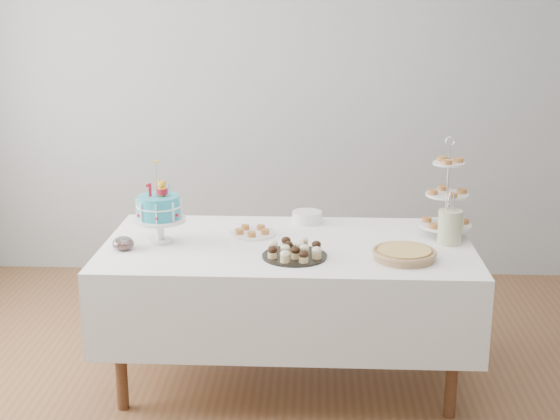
{
  "coord_description": "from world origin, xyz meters",
  "views": [
    {
      "loc": [
        0.14,
        -3.57,
        2.03
      ],
      "look_at": [
        -0.04,
        0.3,
        0.95
      ],
      "focal_mm": 50.0,
      "sensor_mm": 36.0,
      "label": 1
    }
  ],
  "objects_px": {
    "pie": "(404,254)",
    "jam_bowl_b": "(123,244)",
    "tiered_stand": "(447,195)",
    "birthday_cake": "(160,221)",
    "table": "(288,284)",
    "pastry_plate": "(252,232)",
    "utensil_pitcher": "(450,226)",
    "cupcake_tray": "(295,250)",
    "plate_stack": "(307,217)",
    "jam_bowl_a": "(123,243)"
  },
  "relations": [
    {
      "from": "pie",
      "to": "tiered_stand",
      "type": "distance_m",
      "value": 0.51
    },
    {
      "from": "plate_stack",
      "to": "pastry_plate",
      "type": "height_order",
      "value": "plate_stack"
    },
    {
      "from": "birthday_cake",
      "to": "table",
      "type": "bearing_deg",
      "value": -3.81
    },
    {
      "from": "tiered_stand",
      "to": "jam_bowl_b",
      "type": "xyz_separation_m",
      "value": [
        -1.67,
        -0.32,
        -0.2
      ]
    },
    {
      "from": "birthday_cake",
      "to": "plate_stack",
      "type": "distance_m",
      "value": 0.86
    },
    {
      "from": "cupcake_tray",
      "to": "jam_bowl_a",
      "type": "height_order",
      "value": "cupcake_tray"
    },
    {
      "from": "table",
      "to": "plate_stack",
      "type": "bearing_deg",
      "value": 76.55
    },
    {
      "from": "pie",
      "to": "pastry_plate",
      "type": "relative_size",
      "value": 1.27
    },
    {
      "from": "table",
      "to": "jam_bowl_a",
      "type": "bearing_deg",
      "value": -171.97
    },
    {
      "from": "pastry_plate",
      "to": "jam_bowl_a",
      "type": "relative_size",
      "value": 2.33
    },
    {
      "from": "table",
      "to": "birthday_cake",
      "type": "height_order",
      "value": "birthday_cake"
    },
    {
      "from": "pie",
      "to": "plate_stack",
      "type": "relative_size",
      "value": 1.86
    },
    {
      "from": "pastry_plate",
      "to": "jam_bowl_b",
      "type": "distance_m",
      "value": 0.7
    },
    {
      "from": "pastry_plate",
      "to": "table",
      "type": "bearing_deg",
      "value": -36.45
    },
    {
      "from": "birthday_cake",
      "to": "plate_stack",
      "type": "height_order",
      "value": "birthday_cake"
    },
    {
      "from": "table",
      "to": "jam_bowl_b",
      "type": "relative_size",
      "value": 17.22
    },
    {
      "from": "table",
      "to": "tiered_stand",
      "type": "height_order",
      "value": "tiered_stand"
    },
    {
      "from": "plate_stack",
      "to": "jam_bowl_a",
      "type": "xyz_separation_m",
      "value": [
        -0.93,
        -0.51,
        -0.0
      ]
    },
    {
      "from": "plate_stack",
      "to": "jam_bowl_a",
      "type": "relative_size",
      "value": 1.59
    },
    {
      "from": "birthday_cake",
      "to": "pastry_plate",
      "type": "bearing_deg",
      "value": 13.48
    },
    {
      "from": "table",
      "to": "birthday_cake",
      "type": "bearing_deg",
      "value": -179.56
    },
    {
      "from": "pie",
      "to": "tiered_stand",
      "type": "height_order",
      "value": "tiered_stand"
    },
    {
      "from": "utensil_pitcher",
      "to": "table",
      "type": "bearing_deg",
      "value": -164.74
    },
    {
      "from": "cupcake_tray",
      "to": "tiered_stand",
      "type": "relative_size",
      "value": 0.6
    },
    {
      "from": "plate_stack",
      "to": "jam_bowl_b",
      "type": "relative_size",
      "value": 1.53
    },
    {
      "from": "table",
      "to": "jam_bowl_b",
      "type": "height_order",
      "value": "jam_bowl_b"
    },
    {
      "from": "birthday_cake",
      "to": "pie",
      "type": "xyz_separation_m",
      "value": [
        1.25,
        -0.21,
        -0.09
      ]
    },
    {
      "from": "table",
      "to": "pastry_plate",
      "type": "distance_m",
      "value": 0.35
    },
    {
      "from": "cupcake_tray",
      "to": "birthday_cake",
      "type": "bearing_deg",
      "value": 163.69
    },
    {
      "from": "pastry_plate",
      "to": "jam_bowl_b",
      "type": "relative_size",
      "value": 2.24
    },
    {
      "from": "cupcake_tray",
      "to": "jam_bowl_a",
      "type": "relative_size",
      "value": 3.03
    },
    {
      "from": "pastry_plate",
      "to": "plate_stack",
      "type": "bearing_deg",
      "value": 40.0
    },
    {
      "from": "cupcake_tray",
      "to": "utensil_pitcher",
      "type": "relative_size",
      "value": 1.17
    },
    {
      "from": "birthday_cake",
      "to": "plate_stack",
      "type": "bearing_deg",
      "value": 23.12
    },
    {
      "from": "cupcake_tray",
      "to": "plate_stack",
      "type": "height_order",
      "value": "cupcake_tray"
    },
    {
      "from": "pie",
      "to": "jam_bowl_b",
      "type": "height_order",
      "value": "jam_bowl_b"
    },
    {
      "from": "birthday_cake",
      "to": "utensil_pitcher",
      "type": "distance_m",
      "value": 1.51
    },
    {
      "from": "pie",
      "to": "utensil_pitcher",
      "type": "xyz_separation_m",
      "value": [
        0.26,
        0.26,
        0.07
      ]
    },
    {
      "from": "pastry_plate",
      "to": "utensil_pitcher",
      "type": "height_order",
      "value": "utensil_pitcher"
    },
    {
      "from": "table",
      "to": "pie",
      "type": "relative_size",
      "value": 6.06
    },
    {
      "from": "cupcake_tray",
      "to": "tiered_stand",
      "type": "distance_m",
      "value": 0.91
    },
    {
      "from": "tiered_stand",
      "to": "pie",
      "type": "bearing_deg",
      "value": -123.32
    },
    {
      "from": "pie",
      "to": "jam_bowl_a",
      "type": "xyz_separation_m",
      "value": [
        -1.42,
        0.1,
        0.0
      ]
    },
    {
      "from": "cupcake_tray",
      "to": "jam_bowl_b",
      "type": "height_order",
      "value": "cupcake_tray"
    },
    {
      "from": "cupcake_tray",
      "to": "jam_bowl_b",
      "type": "distance_m",
      "value": 0.88
    },
    {
      "from": "utensil_pitcher",
      "to": "jam_bowl_b",
      "type": "bearing_deg",
      "value": -161.29
    },
    {
      "from": "birthday_cake",
      "to": "pastry_plate",
      "type": "xyz_separation_m",
      "value": [
        0.47,
        0.15,
        -0.1
      ]
    },
    {
      "from": "pie",
      "to": "utensil_pitcher",
      "type": "distance_m",
      "value": 0.37
    },
    {
      "from": "birthday_cake",
      "to": "pie",
      "type": "relative_size",
      "value": 1.35
    },
    {
      "from": "utensil_pitcher",
      "to": "birthday_cake",
      "type": "bearing_deg",
      "value": -165.73
    }
  ]
}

